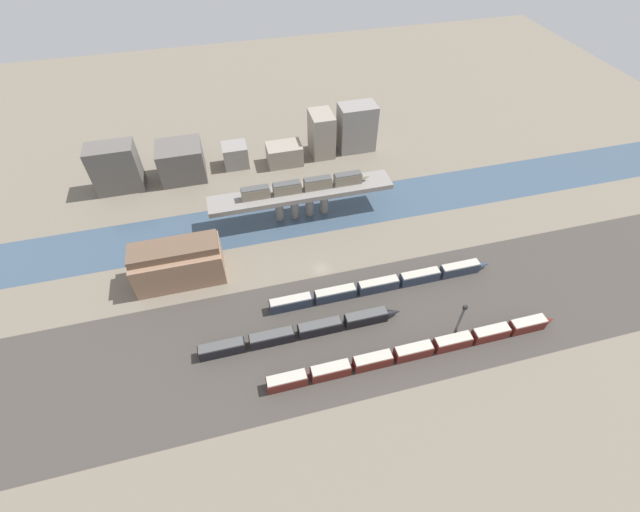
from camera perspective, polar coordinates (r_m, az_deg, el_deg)
The scene contains 16 objects.
ground_plane at distance 136.10m, azimuth 0.16°, elevation -1.72°, with size 400.00×400.00×0.00m, color #756B5B.
railbed_yard at distance 121.95m, azimuth 3.04°, elevation -9.86°, with size 280.00×42.00×0.01m, color #423D38.
river_water at distance 154.96m, azimuth -2.37°, elevation 5.50°, with size 320.00×21.68×0.01m, color #3D5166.
bridge at distance 149.33m, azimuth -2.47°, elevation 8.07°, with size 63.75×9.46×10.94m.
train_on_bridge at distance 147.09m, azimuth -1.91°, elevation 9.42°, with size 45.02×3.01×4.11m.
train_yard_near at distance 118.89m, azimuth 12.91°, elevation -12.18°, with size 82.08×3.16×3.97m.
train_yard_mid at distance 119.35m, azimuth -2.47°, elevation -10.05°, with size 56.96×3.11×3.89m.
train_yard_far at distance 130.69m, azimuth 8.37°, elevation -3.78°, with size 70.67×2.97×3.97m.
warehouse_building at distance 135.85m, azimuth -18.39°, elevation -0.88°, with size 26.35×12.37×13.77m.
signal_tower at distance 120.12m, azimuth 18.07°, elevation -8.37°, with size 1.00×0.71×14.43m.
city_block_far_left at distance 178.91m, azimuth -25.59°, elevation 10.56°, with size 16.91×9.88×18.25m, color #605B56.
city_block_left at distance 177.87m, azimuth -17.98°, elevation 11.91°, with size 16.88×14.63×13.69m, color #605B56.
city_block_center at distance 180.61m, azimuth -11.21°, elevation 13.05°, with size 9.68×9.01×9.11m, color gray.
city_block_right at distance 179.43m, azimuth -4.77°, elevation 13.39°, with size 14.01×9.59×8.21m, color gray.
city_block_far_right at distance 182.64m, azimuth 0.20°, elevation 15.97°, with size 8.98×12.55×17.83m, color gray.
city_block_tall at distance 186.00m, azimuth 4.91°, elevation 16.71°, with size 15.08×9.62×19.55m, color gray.
Camera 1 is at (-23.08, -88.03, 101.19)m, focal length 24.00 mm.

